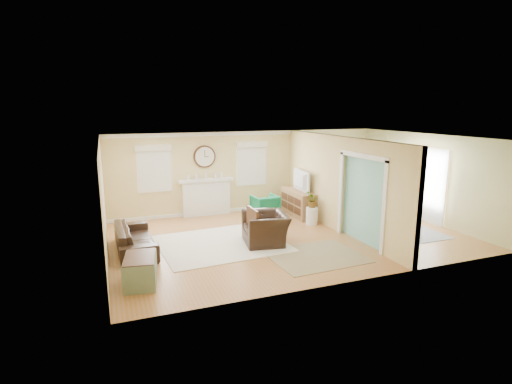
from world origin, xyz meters
The scene contains 29 objects.
floor centered at (0.00, 0.00, 0.00)m, with size 9.00×9.00×0.00m, color #A9692B.
wall_back centered at (0.00, 3.00, 1.30)m, with size 9.00×0.02×2.60m, color #D1BB77.
wall_front centered at (0.00, -3.00, 1.30)m, with size 9.00×0.02×2.60m, color #D1BB77.
wall_left centered at (-4.50, 0.00, 1.30)m, with size 0.02×6.00×2.60m, color #D1BB77.
wall_right centered at (4.50, 0.00, 1.30)m, with size 0.02×6.00×2.60m, color #D1BB77.
ceiling centered at (0.00, 0.00, 2.60)m, with size 9.00×6.00×0.02m, color white.
partition centered at (1.51, 0.28, 1.36)m, with size 0.17×6.00×2.60m.
fireplace centered at (-1.50, 2.88, 0.60)m, with size 1.70×0.30×1.17m.
wall_clock centered at (-1.50, 2.97, 1.85)m, with size 0.70×0.07×0.70m.
window_left centered at (-3.05, 2.95, 1.66)m, with size 1.05×0.13×1.42m.
window_right centered at (0.05, 2.95, 1.66)m, with size 1.05×0.13×1.42m.
french_doors centered at (4.45, 0.00, 1.10)m, with size 0.06×1.70×2.20m.
pendant centered at (3.00, 0.00, 2.20)m, with size 0.30×0.30×0.55m.
rug_cream centered at (-1.83, 0.06, 0.01)m, with size 3.01×2.61×0.02m, color silver.
rug_jute centered at (-0.04, -1.56, 0.01)m, with size 2.06×1.69×0.01m, color #947E5B.
rug_grey centered at (2.79, -0.24, 0.01)m, with size 2.40×2.99×0.01m, color gray.
sofa centered at (-3.87, 0.28, 0.31)m, with size 2.11×0.82×0.62m, color black.
eames_chair centered at (-0.76, -0.28, 0.38)m, with size 1.18×1.03×0.77m, color black.
green_chair centered at (0.15, 2.03, 0.35)m, with size 0.74×0.76×0.69m, color #006D35.
trunk centered at (-3.91, -1.63, 0.27)m, with size 0.72×1.04×0.55m.
credenza centered at (1.19, 1.80, 0.40)m, with size 0.53×1.57×0.80m.
tv centered at (1.17, 1.80, 1.12)m, with size 1.11×0.15×0.64m, color black.
garden_stool centered at (1.12, 0.76, 0.25)m, with size 0.34×0.34×0.50m, color white.
potted_plant centered at (1.12, 0.76, 0.73)m, with size 0.41×0.36×0.46m, color #337F33.
dining_table centered at (2.79, -0.24, 0.30)m, with size 1.73×0.96×0.61m, color #432819.
dining_chair_n centered at (2.88, 0.80, 0.55)m, with size 0.52×0.52×0.93m.
dining_chair_s centered at (2.76, -1.27, 0.51)m, with size 0.46×0.46×0.86m.
dining_chair_w centered at (2.11, -0.27, 0.61)m, with size 0.53×0.53×1.03m.
dining_chair_e centered at (3.34, -0.27, 0.52)m, with size 0.49×0.49×0.89m.
Camera 1 is at (-4.38, -9.15, 3.34)m, focal length 28.00 mm.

